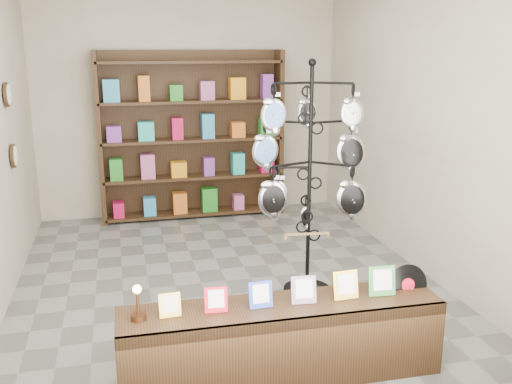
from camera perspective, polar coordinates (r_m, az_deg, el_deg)
ground at (r=5.72m, az=-3.01°, el=-8.86°), size 5.00×5.00×0.00m
room_envelope at (r=5.26m, az=-3.28°, el=9.96°), size 5.00×5.00×5.00m
display_tree at (r=5.13m, az=5.41°, el=2.97°), size 1.11×1.06×2.15m
front_shelf at (r=4.10m, az=2.59°, el=-14.61°), size 2.23×0.49×0.79m
back_shelving at (r=7.61m, az=-6.39°, el=5.11°), size 2.42×0.36×2.20m
wall_clocks at (r=6.09m, az=-23.35°, el=6.11°), size 0.03×0.24×0.84m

